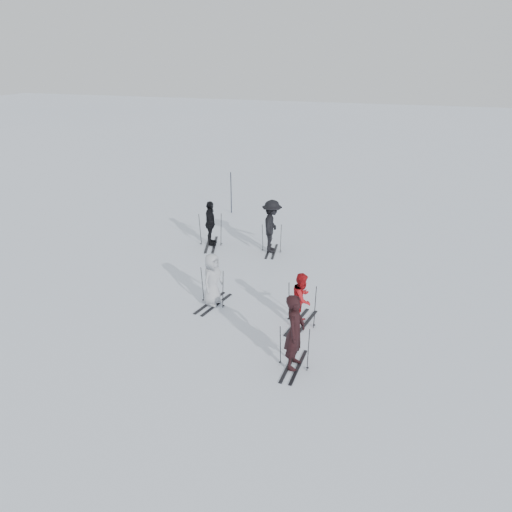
{
  "coord_description": "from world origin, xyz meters",
  "views": [
    {
      "loc": [
        4.45,
        -13.18,
        7.25
      ],
      "look_at": [
        0.0,
        1.0,
        1.0
      ],
      "focal_mm": 35.0,
      "sensor_mm": 36.0,
      "label": 1
    }
  ],
  "objects_px": {
    "skier_uphill_far": "(272,227)",
    "skier_red": "(302,300)",
    "skier_near_dark": "(295,333)",
    "skier_uphill_left": "(210,224)",
    "skier_grey": "(212,280)",
    "piste_marker": "(231,193)"
  },
  "relations": [
    {
      "from": "skier_near_dark",
      "to": "skier_uphill_left",
      "type": "height_order",
      "value": "skier_near_dark"
    },
    {
      "from": "skier_near_dark",
      "to": "skier_grey",
      "type": "distance_m",
      "value": 3.92
    },
    {
      "from": "piste_marker",
      "to": "skier_red",
      "type": "bearing_deg",
      "value": -59.17
    },
    {
      "from": "skier_uphill_far",
      "to": "skier_uphill_left",
      "type": "bearing_deg",
      "value": 82.73
    },
    {
      "from": "skier_red",
      "to": "skier_grey",
      "type": "distance_m",
      "value": 2.83
    },
    {
      "from": "skier_near_dark",
      "to": "piste_marker",
      "type": "relative_size",
      "value": 0.99
    },
    {
      "from": "skier_near_dark",
      "to": "skier_uphill_left",
      "type": "xyz_separation_m",
      "value": [
        -5.02,
        6.97,
        -0.08
      ]
    },
    {
      "from": "skier_grey",
      "to": "skier_uphill_far",
      "type": "relative_size",
      "value": 0.81
    },
    {
      "from": "skier_near_dark",
      "to": "skier_uphill_left",
      "type": "distance_m",
      "value": 8.59
    },
    {
      "from": "skier_near_dark",
      "to": "skier_grey",
      "type": "height_order",
      "value": "skier_near_dark"
    },
    {
      "from": "skier_uphill_far",
      "to": "skier_red",
      "type": "bearing_deg",
      "value": -163.54
    },
    {
      "from": "skier_near_dark",
      "to": "skier_grey",
      "type": "bearing_deg",
      "value": 54.08
    },
    {
      "from": "skier_uphill_left",
      "to": "piste_marker",
      "type": "xyz_separation_m",
      "value": [
        -0.66,
        4.17,
        0.09
      ]
    },
    {
      "from": "skier_uphill_left",
      "to": "piste_marker",
      "type": "relative_size",
      "value": 0.91
    },
    {
      "from": "skier_uphill_left",
      "to": "skier_uphill_far",
      "type": "xyz_separation_m",
      "value": [
        2.47,
        0.04,
        0.13
      ]
    },
    {
      "from": "skier_grey",
      "to": "piste_marker",
      "type": "bearing_deg",
      "value": 28.41
    },
    {
      "from": "skier_uphill_left",
      "to": "piste_marker",
      "type": "distance_m",
      "value": 4.22
    },
    {
      "from": "skier_red",
      "to": "skier_uphill_left",
      "type": "bearing_deg",
      "value": 53.58
    },
    {
      "from": "skier_red",
      "to": "piste_marker",
      "type": "height_order",
      "value": "piste_marker"
    },
    {
      "from": "skier_uphill_far",
      "to": "piste_marker",
      "type": "height_order",
      "value": "skier_uphill_far"
    },
    {
      "from": "skier_red",
      "to": "skier_uphill_far",
      "type": "height_order",
      "value": "skier_uphill_far"
    },
    {
      "from": "skier_near_dark",
      "to": "skier_uphill_far",
      "type": "height_order",
      "value": "skier_uphill_far"
    }
  ]
}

